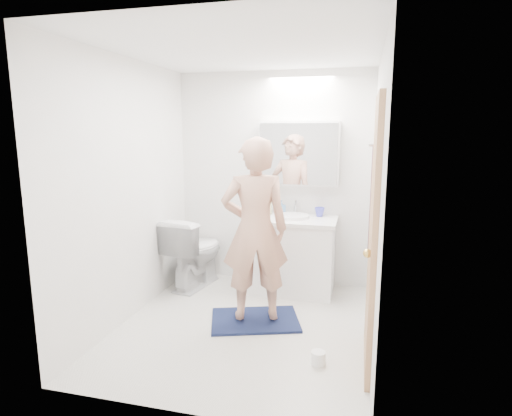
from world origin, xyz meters
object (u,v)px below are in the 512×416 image
(vanity_cabinet, at_px, (292,256))
(toothbrush_cup, at_px, (320,212))
(toilet, at_px, (195,251))
(soap_bottle_b, at_px, (281,207))
(toilet_paper_roll, at_px, (318,358))
(person, at_px, (255,230))
(soap_bottle_a, at_px, (269,205))
(medicine_cabinet, at_px, (299,154))

(vanity_cabinet, height_order, toothbrush_cup, toothbrush_cup)
(toilet, height_order, soap_bottle_b, soap_bottle_b)
(vanity_cabinet, distance_m, toilet_paper_roll, 1.54)
(person, relative_size, soap_bottle_a, 8.04)
(medicine_cabinet, xyz_separation_m, soap_bottle_a, (-0.32, -0.06, -0.58))
(toilet, xyz_separation_m, soap_bottle_a, (0.80, 0.27, 0.52))
(vanity_cabinet, distance_m, medicine_cabinet, 1.13)
(medicine_cabinet, bearing_deg, soap_bottle_b, -170.64)
(soap_bottle_a, relative_size, soap_bottle_b, 1.29)
(toilet, height_order, person, person)
(medicine_cabinet, relative_size, soap_bottle_b, 5.50)
(vanity_cabinet, relative_size, medicine_cabinet, 1.02)
(soap_bottle_a, height_order, toilet_paper_roll, soap_bottle_a)
(vanity_cabinet, relative_size, person, 0.54)
(person, relative_size, toilet_paper_roll, 15.04)
(toilet_paper_roll, bearing_deg, vanity_cabinet, 107.19)
(person, xyz_separation_m, toothbrush_cup, (0.47, 1.01, -0.00))
(medicine_cabinet, height_order, toilet_paper_roll, medicine_cabinet)
(toothbrush_cup, bearing_deg, toilet, -168.62)
(medicine_cabinet, distance_m, soap_bottle_b, 0.63)
(toothbrush_cup, distance_m, toilet_paper_roll, 1.80)
(toilet_paper_roll, bearing_deg, soap_bottle_b, 110.41)
(soap_bottle_a, bearing_deg, vanity_cabinet, -27.03)
(toilet, relative_size, toilet_paper_roll, 7.34)
(soap_bottle_a, bearing_deg, toilet_paper_roll, -65.04)
(soap_bottle_b, height_order, toilet_paper_roll, soap_bottle_b)
(toilet, distance_m, soap_bottle_a, 0.99)
(toilet, bearing_deg, person, 151.06)
(vanity_cabinet, bearing_deg, toilet_paper_roll, -72.81)
(soap_bottle_a, xyz_separation_m, toothbrush_cup, (0.57, 0.01, -0.05))
(soap_bottle_b, relative_size, toothbrush_cup, 1.47)
(vanity_cabinet, distance_m, soap_bottle_a, 0.63)
(soap_bottle_b, height_order, toothbrush_cup, soap_bottle_b)
(soap_bottle_a, relative_size, toothbrush_cup, 1.89)
(medicine_cabinet, distance_m, toilet_paper_roll, 2.23)
(medicine_cabinet, height_order, soap_bottle_a, medicine_cabinet)
(vanity_cabinet, distance_m, person, 1.00)
(vanity_cabinet, xyz_separation_m, toothbrush_cup, (0.27, 0.16, 0.48))
(vanity_cabinet, bearing_deg, medicine_cabinet, 83.26)
(toilet, distance_m, toilet_paper_roll, 2.06)
(medicine_cabinet, height_order, soap_bottle_b, medicine_cabinet)
(medicine_cabinet, distance_m, toothbrush_cup, 0.68)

